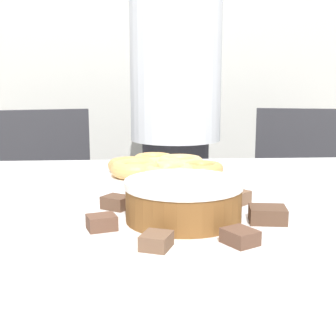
{
  "coord_description": "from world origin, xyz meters",
  "views": [
    {
      "loc": [
        0.0,
        -0.92,
        1.0
      ],
      "look_at": [
        0.06,
        0.05,
        0.82
      ],
      "focal_mm": 50.0,
      "sensor_mm": 36.0,
      "label": 1
    }
  ],
  "objects": [
    {
      "name": "donut_1",
      "position": [
        -0.01,
        0.2,
        0.78
      ],
      "size": [
        0.12,
        0.12,
        0.04
      ],
      "color": "tan",
      "rests_on": "plate_donuts"
    },
    {
      "name": "donut_6",
      "position": [
        -0.02,
        0.27,
        0.78
      ],
      "size": [
        0.12,
        0.12,
        0.03
      ],
      "color": "#D18E4C",
      "rests_on": "plate_donuts"
    },
    {
      "name": "frosted_cake",
      "position": [
        0.07,
        -0.16,
        0.8
      ],
      "size": [
        0.2,
        0.2,
        0.07
      ],
      "color": "brown",
      "rests_on": "plate_cake"
    },
    {
      "name": "plate_cake",
      "position": [
        0.07,
        -0.16,
        0.76
      ],
      "size": [
        0.37,
        0.37,
        0.01
      ],
      "color": "white",
      "rests_on": "table"
    },
    {
      "name": "lamington_4",
      "position": [
        0.06,
        -0.02,
        0.78
      ],
      "size": [
        0.05,
        0.06,
        0.02
      ],
      "rotation": [
        0.0,
        0.0,
        7.93
      ],
      "color": "#513828",
      "rests_on": "plate_cake"
    },
    {
      "name": "lamington_5",
      "position": [
        -0.04,
        -0.08,
        0.78
      ],
      "size": [
        0.06,
        0.06,
        0.02
      ],
      "rotation": [
        0.0,
        0.0,
        8.83
      ],
      "color": "#513828",
      "rests_on": "plate_cake"
    },
    {
      "name": "plate_donuts",
      "position": [
        0.05,
        0.25,
        0.76
      ],
      "size": [
        0.38,
        0.38,
        0.01
      ],
      "color": "white",
      "rests_on": "table"
    },
    {
      "name": "donut_4",
      "position": [
        0.11,
        0.3,
        0.78
      ],
      "size": [
        0.13,
        0.13,
        0.03
      ],
      "color": "#E5AD66",
      "rests_on": "plate_donuts"
    },
    {
      "name": "donut_5",
      "position": [
        0.04,
        0.36,
        0.78
      ],
      "size": [
        0.11,
        0.11,
        0.03
      ],
      "color": "tan",
      "rests_on": "plate_donuts"
    },
    {
      "name": "lamington_2",
      "position": [
        0.21,
        -0.18,
        0.78
      ],
      "size": [
        0.07,
        0.06,
        0.03
      ],
      "rotation": [
        0.0,
        0.0,
        6.14
      ],
      "color": "#513828",
      "rests_on": "plate_cake"
    },
    {
      "name": "donut_0",
      "position": [
        0.05,
        0.25,
        0.78
      ],
      "size": [
        0.12,
        0.12,
        0.03
      ],
      "color": "#E5AD66",
      "rests_on": "plate_donuts"
    },
    {
      "name": "lamington_6",
      "position": [
        -0.06,
        -0.2,
        0.78
      ],
      "size": [
        0.05,
        0.05,
        0.02
      ],
      "rotation": [
        0.0,
        0.0,
        9.73
      ],
      "color": "brown",
      "rests_on": "plate_cake"
    },
    {
      "name": "lamington_1",
      "position": [
        0.14,
        -0.28,
        0.78
      ],
      "size": [
        0.06,
        0.06,
        0.02
      ],
      "rotation": [
        0.0,
        0.0,
        5.24
      ],
      "color": "brown",
      "rests_on": "plate_cake"
    },
    {
      "name": "wall_back",
      "position": [
        0.0,
        1.6,
        1.3
      ],
      "size": [
        8.0,
        0.05,
        2.6
      ],
      "color": "beige",
      "rests_on": "ground_plane"
    },
    {
      "name": "person_standing",
      "position": [
        0.15,
        0.98,
        0.8
      ],
      "size": [
        0.36,
        0.36,
        1.54
      ],
      "color": "#383842",
      "rests_on": "ground_plane"
    },
    {
      "name": "donut_3",
      "position": [
        0.16,
        0.22,
        0.78
      ],
      "size": [
        0.11,
        0.11,
        0.03
      ],
      "color": "#D18E4C",
      "rests_on": "plate_donuts"
    },
    {
      "name": "office_chair_left",
      "position": [
        -0.37,
        0.93,
        0.41
      ],
      "size": [
        0.53,
        0.53,
        0.87
      ],
      "rotation": [
        0.0,
        0.0,
        0.24
      ],
      "color": "black",
      "rests_on": "ground_plane"
    },
    {
      "name": "lamington_0",
      "position": [
        0.02,
        -0.29,
        0.78
      ],
      "size": [
        0.05,
        0.06,
        0.02
      ],
      "rotation": [
        0.0,
        0.0,
        4.34
      ],
      "color": "brown",
      "rests_on": "plate_cake"
    },
    {
      "name": "table",
      "position": [
        0.0,
        0.0,
        0.68
      ],
      "size": [
        1.77,
        1.0,
        0.76
      ],
      "color": "silver",
      "rests_on": "ground_plane"
    },
    {
      "name": "office_chair_right",
      "position": [
        0.67,
        0.93,
        0.41
      ],
      "size": [
        0.53,
        0.53,
        0.87
      ],
      "rotation": [
        0.0,
        0.0,
        -0.24
      ],
      "color": "black",
      "rests_on": "ground_plane"
    },
    {
      "name": "donut_2",
      "position": [
        0.07,
        0.17,
        0.78
      ],
      "size": [
        0.12,
        0.12,
        0.04
      ],
      "color": "#E5AD66",
      "rests_on": "plate_donuts"
    },
    {
      "name": "lamington_3",
      "position": [
        0.18,
        -0.07,
        0.78
      ],
      "size": [
        0.08,
        0.08,
        0.02
      ],
      "rotation": [
        0.0,
        0.0,
        7.04
      ],
      "color": "brown",
      "rests_on": "plate_cake"
    }
  ]
}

